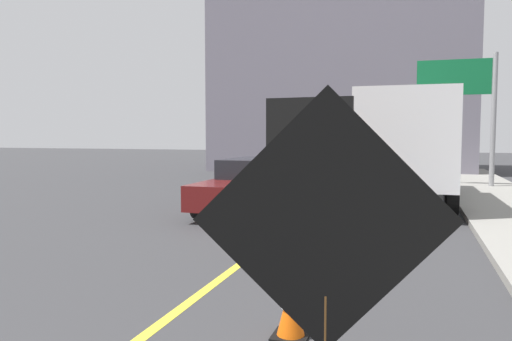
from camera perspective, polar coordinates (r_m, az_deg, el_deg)
The scene contains 9 objects.
lane_center_stripe at distance 6.38m, azimuth -7.02°, elevation -14.41°, with size 0.14×36.00×0.01m, color yellow.
roadwork_sign at distance 3.03m, azimuth 8.16°, elevation -6.61°, with size 1.59×0.43×2.33m.
arrow_board_trailer at distance 9.00m, azimuth 6.04°, elevation -5.77°, with size 1.60×1.87×2.70m.
box_truck at distance 14.97m, azimuth 16.98°, elevation 2.88°, with size 2.61×7.32×3.14m.
pickup_car at distance 13.22m, azimuth -0.05°, elevation -1.60°, with size 1.99×5.14×1.38m.
highway_guide_sign at distance 19.86m, azimuth 23.74°, elevation 7.87°, with size 2.79×0.18×5.00m.
far_building_block at distance 29.34m, azimuth 9.98°, elevation 10.56°, with size 14.00×7.46×10.61m, color slate.
traffic_cone_near_sign at distance 5.11m, azimuth 4.07°, elevation -15.78°, with size 0.36×0.36×0.59m.
traffic_cone_mid_lane at distance 7.01m, azimuth 6.33°, elevation -9.51°, with size 0.36×0.36×0.77m.
Camera 1 is at (2.55, 0.52, 2.04)m, focal length 34.38 mm.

